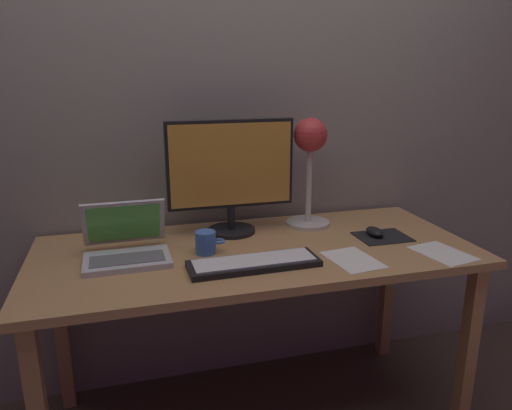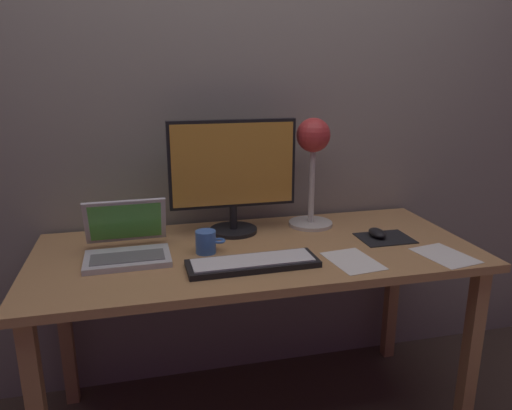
# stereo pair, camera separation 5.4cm
# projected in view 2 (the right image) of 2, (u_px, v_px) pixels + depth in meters

# --- Properties ---
(back_wall) EXTENTS (4.80, 0.06, 2.60)m
(back_wall) POSITION_uv_depth(u_px,v_px,m) (234.00, 88.00, 2.00)
(back_wall) COLOR gray
(back_wall) RESTS_ON ground
(desk) EXTENTS (1.60, 0.70, 0.74)m
(desk) POSITION_uv_depth(u_px,v_px,m) (257.00, 268.00, 1.80)
(desk) COLOR tan
(desk) RESTS_ON ground
(monitor) EXTENTS (0.50, 0.19, 0.45)m
(monitor) POSITION_uv_depth(u_px,v_px,m) (233.00, 171.00, 1.88)
(monitor) COLOR black
(monitor) RESTS_ON desk
(keyboard_main) EXTENTS (0.44, 0.15, 0.03)m
(keyboard_main) POSITION_uv_depth(u_px,v_px,m) (253.00, 263.00, 1.61)
(keyboard_main) COLOR black
(keyboard_main) RESTS_ON desk
(laptop) EXTENTS (0.29, 0.27, 0.19)m
(laptop) POSITION_uv_depth(u_px,v_px,m) (127.00, 240.00, 1.70)
(laptop) COLOR silver
(laptop) RESTS_ON desk
(desk_lamp) EXTENTS (0.18, 0.18, 0.45)m
(desk_lamp) POSITION_uv_depth(u_px,v_px,m) (313.00, 152.00, 1.95)
(desk_lamp) COLOR beige
(desk_lamp) RESTS_ON desk
(mousepad) EXTENTS (0.20, 0.16, 0.00)m
(mousepad) POSITION_uv_depth(u_px,v_px,m) (385.00, 238.00, 1.88)
(mousepad) COLOR black
(mousepad) RESTS_ON desk
(mouse) EXTENTS (0.06, 0.10, 0.03)m
(mouse) POSITION_uv_depth(u_px,v_px,m) (377.00, 233.00, 1.88)
(mouse) COLOR black
(mouse) RESTS_ON mousepad
(coffee_mug) EXTENTS (0.11, 0.07, 0.08)m
(coffee_mug) POSITION_uv_depth(u_px,v_px,m) (206.00, 242.00, 1.73)
(coffee_mug) COLOR #3F72CC
(coffee_mug) RESTS_ON desk
(paper_sheet_near_mouse) EXTENTS (0.18, 0.23, 0.00)m
(paper_sheet_near_mouse) POSITION_uv_depth(u_px,v_px,m) (445.00, 256.00, 1.70)
(paper_sheet_near_mouse) COLOR white
(paper_sheet_near_mouse) RESTS_ON desk
(paper_sheet_by_keyboard) EXTENTS (0.17, 0.23, 0.00)m
(paper_sheet_by_keyboard) POSITION_uv_depth(u_px,v_px,m) (353.00, 261.00, 1.66)
(paper_sheet_by_keyboard) COLOR white
(paper_sheet_by_keyboard) RESTS_ON desk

